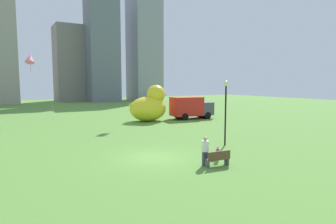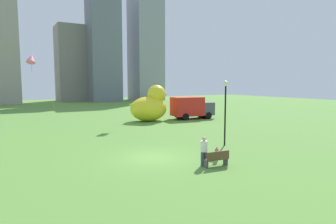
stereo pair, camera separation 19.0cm
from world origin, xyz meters
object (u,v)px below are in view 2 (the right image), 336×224
(person_child, at_px, (217,153))
(box_truck, at_px, (191,108))
(giant_inflatable_duck, at_px, (150,106))
(park_bench, at_px, (217,158))
(person_adult, at_px, (204,150))
(lamppost, at_px, (225,100))
(kite_pink, at_px, (31,58))

(person_child, relative_size, box_truck, 0.16)
(giant_inflatable_duck, relative_size, box_truck, 0.94)
(park_bench, distance_m, person_adult, 0.86)
(park_bench, bearing_deg, giant_inflatable_duck, 74.51)
(lamppost, bearing_deg, person_adult, -142.88)
(park_bench, bearing_deg, person_child, 50.64)
(person_child, bearing_deg, person_adult, -164.16)
(person_child, height_order, box_truck, box_truck)
(lamppost, relative_size, box_truck, 0.85)
(lamppost, distance_m, box_truck, 16.09)
(lamppost, height_order, box_truck, lamppost)
(person_adult, bearing_deg, person_child, 15.84)
(lamppost, bearing_deg, park_bench, -135.52)
(giant_inflatable_duck, xyz_separation_m, kite_pink, (-12.35, 7.76, 5.78))
(person_adult, relative_size, person_child, 1.84)
(park_bench, height_order, box_truck, box_truck)
(box_truck, height_order, kite_pink, kite_pink)
(giant_inflatable_duck, distance_m, kite_pink, 15.69)
(park_bench, relative_size, giant_inflatable_duck, 0.28)
(giant_inflatable_duck, xyz_separation_m, lamppost, (-1.25, -15.16, 1.56))
(park_bench, bearing_deg, box_truck, 59.18)
(park_bench, xyz_separation_m, lamppost, (4.05, 3.98, 2.98))
(park_bench, relative_size, person_adult, 0.90)
(kite_pink, bearing_deg, person_adult, -76.08)
(person_adult, relative_size, kite_pink, 0.20)
(giant_inflatable_duck, bearing_deg, person_adult, -107.36)
(person_child, distance_m, kite_pink, 28.09)
(kite_pink, bearing_deg, giant_inflatable_duck, -32.13)
(lamppost, relative_size, kite_pink, 0.58)
(person_adult, height_order, box_truck, box_truck)
(lamppost, xyz_separation_m, box_truck, (6.91, 14.39, -2.01))
(box_truck, bearing_deg, person_adult, -122.73)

